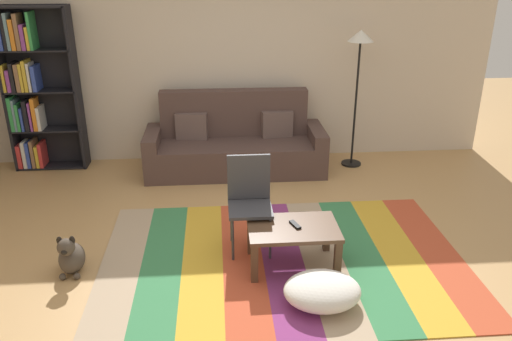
{
  "coord_description": "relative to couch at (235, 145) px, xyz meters",
  "views": [
    {
      "loc": [
        -0.28,
        -4.19,
        2.58
      ],
      "look_at": [
        0.09,
        0.4,
        0.65
      ],
      "focal_mm": 35.93,
      "sensor_mm": 36.0,
      "label": 1
    }
  ],
  "objects": [
    {
      "name": "couch",
      "position": [
        0.0,
        0.0,
        0.0
      ],
      "size": [
        2.26,
        0.8,
        1.0
      ],
      "color": "#4C3833",
      "rests_on": "ground_plane"
    },
    {
      "name": "dog",
      "position": [
        -1.53,
        -2.27,
        -0.18
      ],
      "size": [
        0.22,
        0.35,
        0.4
      ],
      "color": "#473D33",
      "rests_on": "ground_plane"
    },
    {
      "name": "coffee_table",
      "position": [
        0.41,
        -2.31,
        -0.0
      ],
      "size": [
        0.79,
        0.53,
        0.39
      ],
      "color": "#513826",
      "rests_on": "rug"
    },
    {
      "name": "folding_chair",
      "position": [
        0.06,
        -1.94,
        0.2
      ],
      "size": [
        0.4,
        0.4,
        0.9
      ],
      "rotation": [
        0.0,
        0.0,
        -0.94
      ],
      "color": "#38383D",
      "rests_on": "ground_plane"
    },
    {
      "name": "ground_plane",
      "position": [
        0.06,
        -2.02,
        -0.34
      ],
      "size": [
        14.0,
        14.0,
        0.0
      ],
      "primitive_type": "plane",
      "color": "tan"
    },
    {
      "name": "rug",
      "position": [
        0.34,
        -2.22,
        -0.33
      ],
      "size": [
        3.3,
        2.26,
        0.01
      ],
      "color": "tan",
      "rests_on": "ground_plane"
    },
    {
      "name": "back_wall",
      "position": [
        0.06,
        0.53,
        1.01
      ],
      "size": [
        6.8,
        0.1,
        2.7
      ],
      "primitive_type": "cube",
      "color": "beige",
      "rests_on": "ground_plane"
    },
    {
      "name": "standing_lamp",
      "position": [
        1.55,
        0.04,
        1.13
      ],
      "size": [
        0.32,
        0.32,
        1.76
      ],
      "color": "black",
      "rests_on": "ground_plane"
    },
    {
      "name": "bookshelf",
      "position": [
        -2.51,
        0.28,
        0.69
      ],
      "size": [
        0.9,
        0.28,
        2.05
      ],
      "color": "black",
      "rests_on": "ground_plane"
    },
    {
      "name": "pouf",
      "position": [
        0.57,
        -2.88,
        -0.21
      ],
      "size": [
        0.62,
        0.52,
        0.23
      ],
      "primitive_type": "ellipsoid",
      "color": "white",
      "rests_on": "rug"
    },
    {
      "name": "tv_remote",
      "position": [
        0.43,
        -2.3,
        0.07
      ],
      "size": [
        0.09,
        0.16,
        0.02
      ],
      "primitive_type": "cube",
      "rotation": [
        0.0,
        0.0,
        0.35
      ],
      "color": "black",
      "rests_on": "coffee_table"
    }
  ]
}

